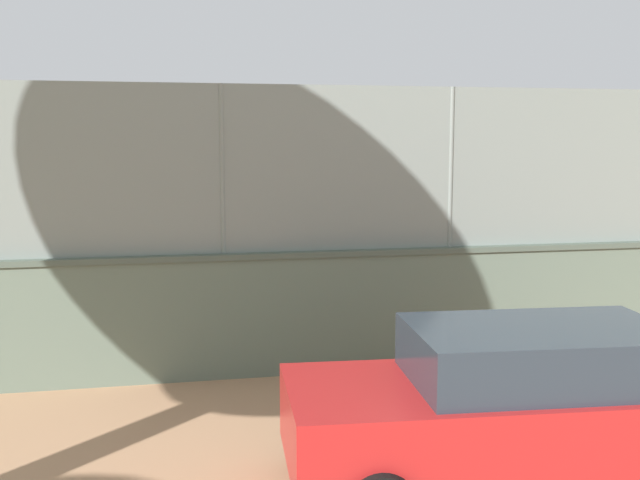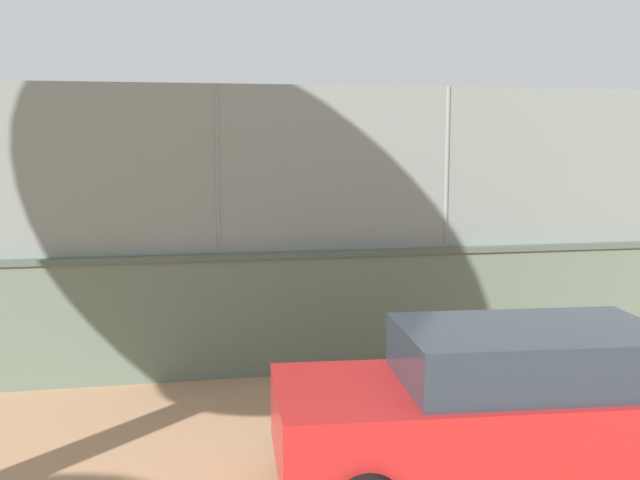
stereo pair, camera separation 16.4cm
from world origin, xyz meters
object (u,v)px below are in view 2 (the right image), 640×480
(parked_car_red, at_px, (512,404))
(player_crossing_court, at_px, (322,213))
(sports_ball, at_px, (286,215))
(player_at_service_line, at_px, (191,230))
(player_near_wall_returning, at_px, (310,219))

(parked_car_red, bearing_deg, player_crossing_court, -95.94)
(player_crossing_court, relative_size, sports_ball, 9.50)
(player_crossing_court, bearing_deg, parked_car_red, 84.06)
(player_at_service_line, distance_m, player_crossing_court, 6.22)
(player_at_service_line, relative_size, sports_ball, 9.95)
(sports_ball, bearing_deg, player_at_service_line, -1.96)
(player_near_wall_returning, relative_size, parked_car_red, 0.37)
(parked_car_red, bearing_deg, player_at_service_line, -79.37)
(player_at_service_line, distance_m, parked_car_red, 13.94)
(sports_ball, height_order, parked_car_red, parked_car_red)
(player_near_wall_returning, xyz_separation_m, parked_car_red, (0.96, 15.27, -0.18))
(sports_ball, xyz_separation_m, parked_car_red, (-0.04, 13.62, -0.49))
(player_near_wall_returning, height_order, player_at_service_line, player_near_wall_returning)
(player_near_wall_returning, bearing_deg, sports_ball, 59.02)
(sports_ball, bearing_deg, player_near_wall_returning, -120.98)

